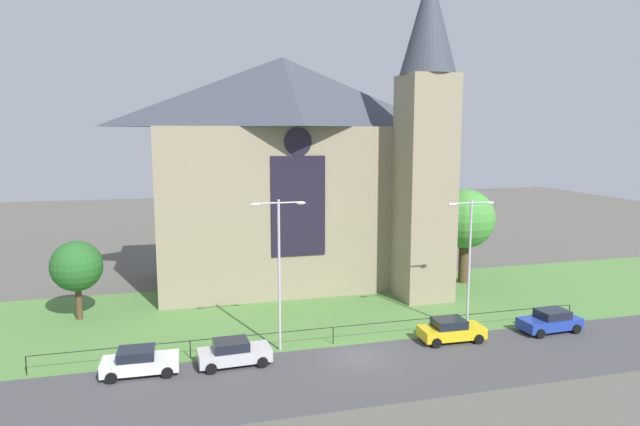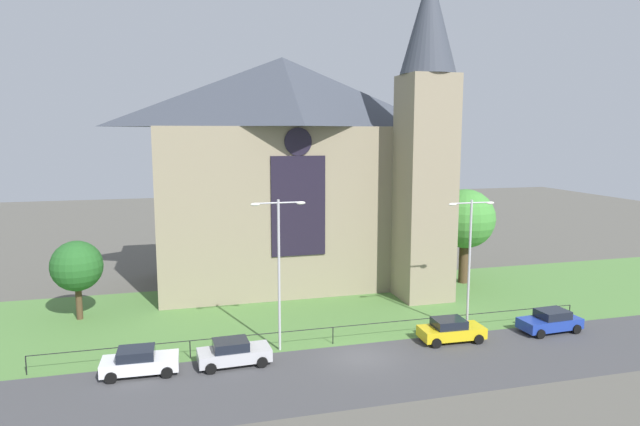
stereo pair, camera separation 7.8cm
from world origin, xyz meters
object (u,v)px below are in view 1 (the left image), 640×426
Objects in this scene: parked_car_silver at (234,353)px; tree_left_far at (77,266)px; streetlamp_near at (279,257)px; parked_car_yellow at (451,330)px; streetlamp_far at (470,250)px; parked_car_blue at (550,321)px; parked_car_white at (140,362)px; tree_right_far at (465,219)px; church_building at (293,169)px.

tree_left_far is at bearing 129.49° from parked_car_silver.
streetlamp_near reaches higher than parked_car_yellow.
streetlamp_far reaches higher than parked_car_blue.
parked_car_white and parked_car_yellow have the same top height.
tree_right_far reaches higher than parked_car_white.
streetlamp_far is at bearing 2.77° from parked_car_silver.
parked_car_white is at bearing 176.37° from parked_car_silver.
streetlamp_far is 2.12× the size of parked_car_silver.
church_building is 20.74m from parked_car_silver.
streetlamp_near is at bearing -7.87° from parked_car_blue.
tree_left_far reaches higher than parked_car_blue.
tree_right_far is 0.90× the size of streetlamp_near.
streetlamp_near is at bearing 174.40° from parked_car_yellow.
parked_car_blue is at bearing -2.88° from parked_car_silver.
tree_left_far is 1.36× the size of parked_car_silver.
church_building is at bearing 119.73° from streetlamp_far.
parked_car_silver is (5.26, -0.09, 0.00)m from parked_car_white.
streetlamp_near is 12.30m from parked_car_yellow.
parked_car_silver is at bearing -174.62° from streetlamp_far.
streetlamp_far reaches higher than tree_right_far.
tree_left_far is 1.37× the size of parked_car_white.
parked_car_white is at bearing -126.80° from church_building.
streetlamp_far is at bearing -0.00° from streetlamp_near.
streetlamp_far is (26.08, -9.52, 1.74)m from tree_left_far.
parked_car_silver and parked_car_blue have the same top height.
parked_car_blue is (18.48, -1.62, -5.18)m from streetlamp_near.
tree_left_far reaches higher than parked_car_yellow.
streetlamp_near is at bearing -36.18° from tree_left_far.
tree_left_far is 33.56m from parked_car_blue.
parked_car_blue is at bearing 0.45° from parked_car_yellow.
church_building reaches higher than tree_left_far.
streetlamp_far is at bearing 5.50° from parked_car_white.
parked_car_white is (-8.30, -1.42, -5.18)m from streetlamp_near.
parked_car_silver is at bearing 0.66° from parked_car_white.
church_building is at bearing 18.75° from tree_left_far.
streetlamp_near is 2.23× the size of parked_car_yellow.
streetlamp_near is at bearing -105.52° from church_building.
tree_left_far is 1.35× the size of parked_car_blue.
parked_car_silver is (-7.32, -16.91, -9.53)m from church_building.
church_building is 20.50m from parked_car_yellow.
parked_car_white is at bearing -170.28° from streetlamp_near.
tree_left_far is 1.36× the size of parked_car_yellow.
church_building is at bearing 74.48° from streetlamp_near.
streetlamp_near reaches higher than parked_car_blue.
church_building reaches higher than parked_car_blue.
church_building is at bearing 113.78° from parked_car_yellow.
streetlamp_near is (-4.27, -15.39, -4.35)m from church_building.
parked_car_white is 1.00× the size of parked_car_yellow.
tree_right_far reaches higher than parked_car_yellow.
streetlamp_far reaches higher than parked_car_yellow.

